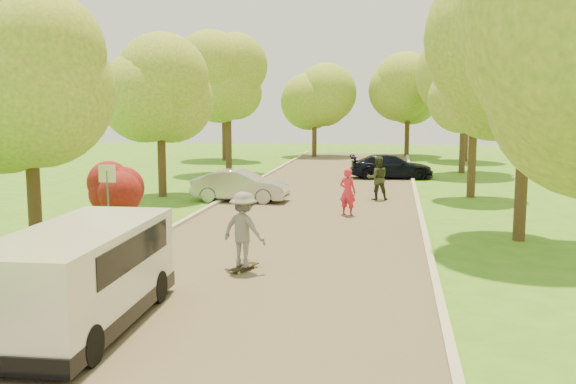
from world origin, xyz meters
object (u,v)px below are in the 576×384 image
Objects in this scene: silver_sedan at (240,186)px; skateboarder at (244,229)px; street_sign at (107,184)px; person_olive at (378,178)px; longboard at (244,267)px; person_striped at (348,192)px; minivan at (81,276)px; dark_sedan at (391,167)px.

skateboarder is (2.75, -10.95, 0.38)m from silver_sedan.
person_olive is at bearing 45.97° from street_sign.
street_sign is at bearing 162.72° from silver_sedan.
person_striped is (1.93, 8.27, 0.77)m from longboard.
street_sign is at bearing 109.72° from minivan.
longboard is at bearing 163.82° from dark_sedan.
silver_sedan is at bearing 70.48° from street_sign.
person_striped is at bearing 70.58° from minivan.
person_olive is (2.90, 12.27, -0.11)m from skateboarder.
person_olive is at bearing 71.42° from minivan.
person_striped is at bearing 166.30° from dark_sedan.
street_sign reaches higher than person_striped.
skateboarder reaches higher than person_olive.
street_sign reaches higher than dark_sedan.
dark_sedan is 2.41× the size of person_olive.
person_striped is at bearing -81.00° from skateboarder.
dark_sedan is (6.18, 9.41, -0.01)m from silver_sedan.
person_striped is (3.91, 12.65, -0.11)m from minivan.
street_sign is 8.51m from person_striped.
person_striped is (4.68, -2.68, 0.21)m from silver_sedan.
longboard is (-3.42, -20.36, -0.55)m from dark_sedan.
street_sign is 0.48× the size of dark_sedan.
minivan is 2.90× the size of person_striped.
minivan reaches higher than silver_sedan.
street_sign reaches higher than silver_sedan.
street_sign is 0.54× the size of silver_sedan.
street_sign is 1.18× the size of skateboarder.
person_striped is (-1.50, -12.09, 0.22)m from dark_sedan.
silver_sedan is 2.31× the size of person_striped.
dark_sedan is 2.59× the size of person_striped.
skateboarder is 1.06× the size of person_striped.
silver_sedan is 5.81m from person_olive.
longboard is 12.63m from person_olive.
street_sign is 6.53m from skateboarder.
dark_sedan is (5.41, 24.74, -0.32)m from minivan.
silver_sedan is 5.39m from person_striped.
person_striped is at bearing -81.00° from longboard.
silver_sedan is (2.53, 7.15, -0.90)m from street_sign.
person_striped reaches higher than silver_sedan.
street_sign is 1.16× the size of person_olive.
dark_sedan is at bearing -106.06° from person_olive.
street_sign is 18.73m from dark_sedan.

